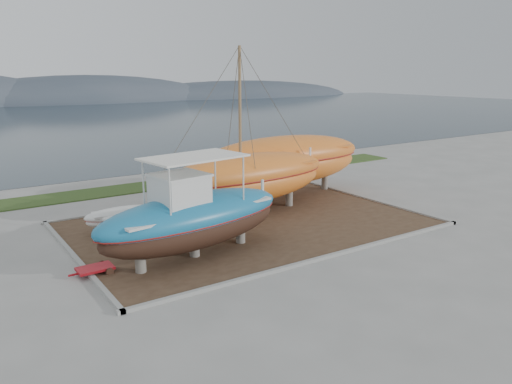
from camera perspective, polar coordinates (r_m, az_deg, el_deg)
ground at (r=23.71m, az=4.53°, el=-6.09°), size 140.00×140.00×0.00m
dirt_patch at (r=26.78m, az=-0.79°, el=-3.64°), size 18.00×12.00×0.06m
curb_frame at (r=26.76m, az=-0.79°, el=-3.55°), size 18.60×12.60×0.15m
grass_strip at (r=36.63m, az=-10.66°, el=0.88°), size 44.00×3.00×0.08m
sea at (r=88.90m, az=-24.91°, el=7.24°), size 260.00×100.00×0.04m
blue_caique at (r=21.64m, az=-7.18°, el=-1.75°), size 9.58×4.24×4.45m
white_dinghy at (r=26.15m, az=-14.56°, el=-3.02°), size 4.31×2.04×1.25m
orange_sailboat at (r=27.60m, az=-0.91°, el=6.76°), size 10.69×3.62×9.24m
orange_bare_hull at (r=32.48m, az=3.35°, el=2.92°), size 11.70×4.01×3.78m
red_trailer at (r=21.40m, az=-17.91°, el=-8.54°), size 2.13×1.09×0.30m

